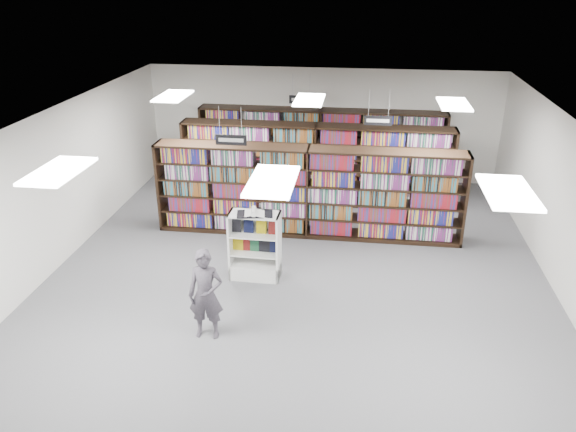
# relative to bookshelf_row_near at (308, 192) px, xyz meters

# --- Properties ---
(floor) EXTENTS (12.00, 12.00, 0.00)m
(floor) POSITION_rel_bookshelf_row_near_xyz_m (0.00, -2.00, -1.05)
(floor) COLOR #4A4A4F
(floor) RESTS_ON ground
(ceiling) EXTENTS (10.00, 12.00, 0.10)m
(ceiling) POSITION_rel_bookshelf_row_near_xyz_m (0.00, -2.00, 2.15)
(ceiling) COLOR white
(ceiling) RESTS_ON wall_back
(wall_back) EXTENTS (10.00, 0.10, 3.20)m
(wall_back) POSITION_rel_bookshelf_row_near_xyz_m (0.00, 4.00, 0.55)
(wall_back) COLOR silver
(wall_back) RESTS_ON ground
(wall_left) EXTENTS (0.10, 12.00, 3.20)m
(wall_left) POSITION_rel_bookshelf_row_near_xyz_m (-5.00, -2.00, 0.55)
(wall_left) COLOR silver
(wall_left) RESTS_ON ground
(wall_right) EXTENTS (0.10, 12.00, 3.20)m
(wall_right) POSITION_rel_bookshelf_row_near_xyz_m (5.00, -2.00, 0.55)
(wall_right) COLOR silver
(wall_right) RESTS_ON ground
(bookshelf_row_near) EXTENTS (7.00, 0.60, 2.10)m
(bookshelf_row_near) POSITION_rel_bookshelf_row_near_xyz_m (0.00, 0.00, 0.00)
(bookshelf_row_near) COLOR black
(bookshelf_row_near) RESTS_ON floor
(bookshelf_row_mid) EXTENTS (7.00, 0.60, 2.10)m
(bookshelf_row_mid) POSITION_rel_bookshelf_row_near_xyz_m (0.00, 2.00, 0.00)
(bookshelf_row_mid) COLOR black
(bookshelf_row_mid) RESTS_ON floor
(bookshelf_row_far) EXTENTS (7.00, 0.60, 2.10)m
(bookshelf_row_far) POSITION_rel_bookshelf_row_near_xyz_m (0.00, 3.70, 0.00)
(bookshelf_row_far) COLOR black
(bookshelf_row_far) RESTS_ON floor
(aisle_sign_left) EXTENTS (0.65, 0.02, 0.80)m
(aisle_sign_left) POSITION_rel_bookshelf_row_near_xyz_m (-1.50, -1.00, 1.48)
(aisle_sign_left) COLOR #B2B2B7
(aisle_sign_left) RESTS_ON ceiling
(aisle_sign_right) EXTENTS (0.65, 0.02, 0.80)m
(aisle_sign_right) POSITION_rel_bookshelf_row_near_xyz_m (1.50, 1.00, 1.48)
(aisle_sign_right) COLOR #B2B2B7
(aisle_sign_right) RESTS_ON ceiling
(aisle_sign_center) EXTENTS (0.65, 0.02, 0.80)m
(aisle_sign_center) POSITION_rel_bookshelf_row_near_xyz_m (-0.50, 3.00, 1.48)
(aisle_sign_center) COLOR #B2B2B7
(aisle_sign_center) RESTS_ON ceiling
(troffer_front_left) EXTENTS (0.60, 1.20, 0.04)m
(troffer_front_left) POSITION_rel_bookshelf_row_near_xyz_m (-3.00, -5.00, 2.11)
(troffer_front_left) COLOR white
(troffer_front_left) RESTS_ON ceiling
(troffer_front_center) EXTENTS (0.60, 1.20, 0.04)m
(troffer_front_center) POSITION_rel_bookshelf_row_near_xyz_m (0.00, -5.00, 2.11)
(troffer_front_center) COLOR white
(troffer_front_center) RESTS_ON ceiling
(troffer_front_right) EXTENTS (0.60, 1.20, 0.04)m
(troffer_front_right) POSITION_rel_bookshelf_row_near_xyz_m (3.00, -5.00, 2.11)
(troffer_front_right) COLOR white
(troffer_front_right) RESTS_ON ceiling
(troffer_back_left) EXTENTS (0.60, 1.20, 0.04)m
(troffer_back_left) POSITION_rel_bookshelf_row_near_xyz_m (-3.00, 0.00, 2.11)
(troffer_back_left) COLOR white
(troffer_back_left) RESTS_ON ceiling
(troffer_back_center) EXTENTS (0.60, 1.20, 0.04)m
(troffer_back_center) POSITION_rel_bookshelf_row_near_xyz_m (0.00, 0.00, 2.11)
(troffer_back_center) COLOR white
(troffer_back_center) RESTS_ON ceiling
(troffer_back_right) EXTENTS (0.60, 1.20, 0.04)m
(troffer_back_right) POSITION_rel_bookshelf_row_near_xyz_m (3.00, 0.00, 2.11)
(troffer_back_right) COLOR white
(troffer_back_right) RESTS_ON ceiling
(endcap_display) EXTENTS (1.01, 0.52, 1.40)m
(endcap_display) POSITION_rel_bookshelf_row_near_xyz_m (-0.83, -2.09, -0.58)
(endcap_display) COLOR white
(endcap_display) RESTS_ON floor
(open_book) EXTENTS (0.74, 0.51, 0.13)m
(open_book) POSITION_rel_bookshelf_row_near_xyz_m (-0.82, -2.17, 0.38)
(open_book) COLOR black
(open_book) RESTS_ON endcap_display
(shopper) EXTENTS (0.60, 0.41, 1.61)m
(shopper) POSITION_rel_bookshelf_row_near_xyz_m (-1.27, -4.18, -0.25)
(shopper) COLOR #454049
(shopper) RESTS_ON floor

